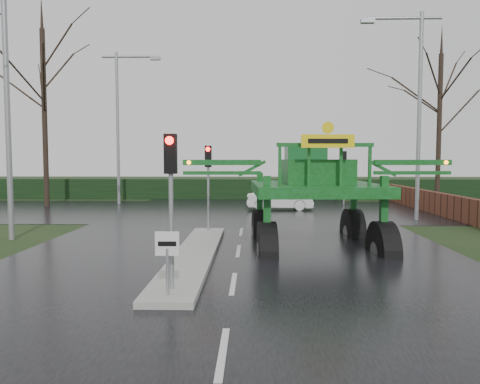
{
  "coord_description": "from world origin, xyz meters",
  "views": [
    {
      "loc": [
        0.46,
        -10.98,
        2.98
      ],
      "look_at": [
        0.08,
        3.07,
        2.0
      ],
      "focal_mm": 35.0,
      "sensor_mm": 36.0,
      "label": 1
    }
  ],
  "objects_px": {
    "traffic_signal_mid": "(208,169)",
    "crop_sprayer": "(267,176)",
    "white_sedan": "(280,210)",
    "street_light_left_near": "(15,76)",
    "traffic_signal_near": "(171,178)",
    "street_light_left_far": "(122,114)",
    "street_light_right": "(413,97)",
    "keep_left_sign": "(167,253)",
    "traffic_signal_far": "(344,165)"
  },
  "relations": [
    {
      "from": "keep_left_sign",
      "to": "street_light_left_far",
      "type": "distance_m",
      "value": 23.11
    },
    {
      "from": "traffic_signal_mid",
      "to": "street_light_left_near",
      "type": "bearing_deg",
      "value": -167.79
    },
    {
      "from": "street_light_left_near",
      "to": "street_light_left_far",
      "type": "height_order",
      "value": "same"
    },
    {
      "from": "traffic_signal_far",
      "to": "street_light_left_far",
      "type": "xyz_separation_m",
      "value": [
        -14.69,
        -0.01,
        3.4
      ]
    },
    {
      "from": "street_light_left_far",
      "to": "white_sedan",
      "type": "distance_m",
      "value": 12.38
    },
    {
      "from": "traffic_signal_near",
      "to": "street_light_right",
      "type": "bearing_deg",
      "value": 53.87
    },
    {
      "from": "traffic_signal_mid",
      "to": "crop_sprayer",
      "type": "height_order",
      "value": "crop_sprayer"
    },
    {
      "from": "street_light_left_far",
      "to": "crop_sprayer",
      "type": "xyz_separation_m",
      "value": [
        9.1,
        -16.09,
        -3.54
      ]
    },
    {
      "from": "street_light_right",
      "to": "street_light_left_far",
      "type": "height_order",
      "value": "same"
    },
    {
      "from": "street_light_left_near",
      "to": "crop_sprayer",
      "type": "distance_m",
      "value": 9.99
    },
    {
      "from": "street_light_right",
      "to": "street_light_left_far",
      "type": "relative_size",
      "value": 1.0
    },
    {
      "from": "traffic_signal_near",
      "to": "traffic_signal_far",
      "type": "relative_size",
      "value": 1.0
    },
    {
      "from": "keep_left_sign",
      "to": "traffic_signal_far",
      "type": "height_order",
      "value": "traffic_signal_far"
    },
    {
      "from": "traffic_signal_mid",
      "to": "street_light_left_far",
      "type": "relative_size",
      "value": 0.35
    },
    {
      "from": "street_light_left_near",
      "to": "street_light_left_far",
      "type": "relative_size",
      "value": 1.0
    },
    {
      "from": "traffic_signal_mid",
      "to": "white_sedan",
      "type": "height_order",
      "value": "traffic_signal_mid"
    },
    {
      "from": "keep_left_sign",
      "to": "street_light_left_near",
      "type": "xyz_separation_m",
      "value": [
        -6.89,
        7.5,
        4.93
      ]
    },
    {
      "from": "street_light_left_near",
      "to": "crop_sprayer",
      "type": "height_order",
      "value": "street_light_left_near"
    },
    {
      "from": "keep_left_sign",
      "to": "traffic_signal_far",
      "type": "xyz_separation_m",
      "value": [
        7.8,
        21.51,
        1.53
      ]
    },
    {
      "from": "traffic_signal_near",
      "to": "street_light_left_near",
      "type": "bearing_deg",
      "value": 134.53
    },
    {
      "from": "street_light_right",
      "to": "traffic_signal_far",
      "type": "bearing_deg",
      "value": 101.95
    },
    {
      "from": "traffic_signal_mid",
      "to": "white_sedan",
      "type": "xyz_separation_m",
      "value": [
        3.36,
        9.01,
        -2.59
      ]
    },
    {
      "from": "street_light_left_far",
      "to": "street_light_left_near",
      "type": "bearing_deg",
      "value": -90.0
    },
    {
      "from": "traffic_signal_far",
      "to": "crop_sprayer",
      "type": "distance_m",
      "value": 17.04
    },
    {
      "from": "traffic_signal_near",
      "to": "traffic_signal_far",
      "type": "bearing_deg",
      "value": 69.64
    },
    {
      "from": "traffic_signal_mid",
      "to": "street_light_left_far",
      "type": "bearing_deg",
      "value": 118.86
    },
    {
      "from": "keep_left_sign",
      "to": "street_light_left_near",
      "type": "bearing_deg",
      "value": 132.59
    },
    {
      "from": "keep_left_sign",
      "to": "street_light_right",
      "type": "distance_m",
      "value": 17.23
    },
    {
      "from": "keep_left_sign",
      "to": "street_light_left_near",
      "type": "distance_m",
      "value": 11.32
    },
    {
      "from": "traffic_signal_near",
      "to": "street_light_left_near",
      "type": "relative_size",
      "value": 0.35
    },
    {
      "from": "street_light_left_far",
      "to": "white_sedan",
      "type": "height_order",
      "value": "street_light_left_far"
    },
    {
      "from": "street_light_left_far",
      "to": "traffic_signal_mid",
      "type": "bearing_deg",
      "value": -61.14
    },
    {
      "from": "traffic_signal_mid",
      "to": "street_light_left_near",
      "type": "relative_size",
      "value": 0.35
    },
    {
      "from": "street_light_right",
      "to": "keep_left_sign",
      "type": "bearing_deg",
      "value": -125.12
    },
    {
      "from": "traffic_signal_mid",
      "to": "crop_sprayer",
      "type": "distance_m",
      "value": 4.21
    },
    {
      "from": "traffic_signal_mid",
      "to": "white_sedan",
      "type": "distance_m",
      "value": 9.96
    },
    {
      "from": "keep_left_sign",
      "to": "white_sedan",
      "type": "distance_m",
      "value": 18.34
    },
    {
      "from": "street_light_right",
      "to": "street_light_left_near",
      "type": "bearing_deg",
      "value": -159.89
    },
    {
      "from": "traffic_signal_far",
      "to": "street_light_left_near",
      "type": "height_order",
      "value": "street_light_left_near"
    },
    {
      "from": "traffic_signal_near",
      "to": "street_light_right",
      "type": "xyz_separation_m",
      "value": [
        9.49,
        13.01,
        3.4
      ]
    },
    {
      "from": "white_sedan",
      "to": "keep_left_sign",
      "type": "bearing_deg",
      "value": 169.98
    },
    {
      "from": "street_light_left_near",
      "to": "white_sedan",
      "type": "bearing_deg",
      "value": 45.67
    },
    {
      "from": "crop_sprayer",
      "to": "street_light_left_near",
      "type": "bearing_deg",
      "value": 164.39
    },
    {
      "from": "crop_sprayer",
      "to": "traffic_signal_near",
      "type": "bearing_deg",
      "value": -116.81
    },
    {
      "from": "keep_left_sign",
      "to": "traffic_signal_mid",
      "type": "xyz_separation_m",
      "value": [
        0.0,
        8.99,
        1.53
      ]
    },
    {
      "from": "traffic_signal_far",
      "to": "crop_sprayer",
      "type": "relative_size",
      "value": 0.38
    },
    {
      "from": "keep_left_sign",
      "to": "crop_sprayer",
      "type": "relative_size",
      "value": 0.15
    },
    {
      "from": "keep_left_sign",
      "to": "traffic_signal_near",
      "type": "relative_size",
      "value": 0.38
    },
    {
      "from": "white_sedan",
      "to": "crop_sprayer",
      "type": "bearing_deg",
      "value": 175.3
    },
    {
      "from": "traffic_signal_near",
      "to": "traffic_signal_mid",
      "type": "xyz_separation_m",
      "value": [
        0.0,
        8.5,
        0.0
      ]
    }
  ]
}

